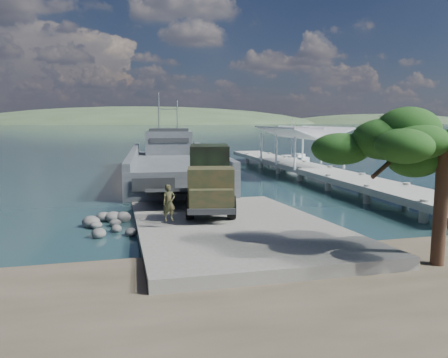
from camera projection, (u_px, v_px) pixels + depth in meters
ground at (226, 226)px, 24.80m from camera, size 1400.00×1400.00×0.00m
boat_ramp at (230, 225)px, 23.80m from camera, size 10.00×18.00×0.50m
shoreline_rocks at (114, 230)px, 23.84m from camera, size 3.20×5.60×0.90m
distant_headlands at (162, 124)px, 575.78m from camera, size 1000.00×240.00×48.00m
pier at (304, 162)px, 45.68m from camera, size 6.40×44.00×6.10m
landing_craft at (173, 169)px, 45.85m from camera, size 10.63×34.37×10.07m
military_truck at (210, 178)px, 26.92m from camera, size 4.01×8.61×3.85m
soldier at (169, 210)px, 22.10m from camera, size 0.76×0.60×1.85m
sailboat_near at (291, 163)px, 56.79m from camera, size 2.95×5.36×6.27m
sailboat_far at (295, 158)px, 63.86m from camera, size 2.66×5.29×6.19m
overhang_tree at (428, 153)px, 16.64m from camera, size 6.48×5.97×5.88m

